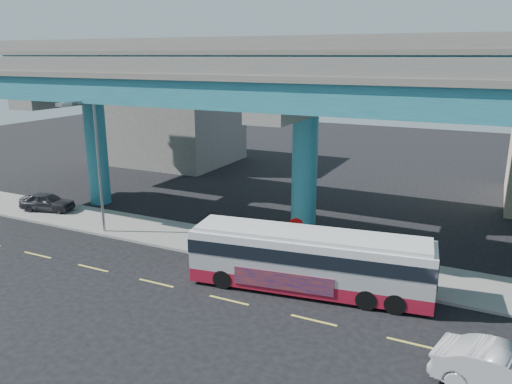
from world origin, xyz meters
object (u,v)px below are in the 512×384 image
at_px(sedan, 512,377).
at_px(parked_car, 47,202).
at_px(transit_bus, 309,259).
at_px(street_lamp, 90,148).
at_px(stop_sign, 296,231).

relative_size(sedan, parked_car, 1.27).
distance_m(transit_bus, parked_car, 20.75).
xyz_separation_m(sedan, street_lamp, (-22.38, 5.62, 4.64)).
xyz_separation_m(transit_bus, street_lamp, (-13.97, 1.20, 3.87)).
bearing_deg(street_lamp, transit_bus, -4.91).
height_order(transit_bus, parked_car, transit_bus).
relative_size(street_lamp, stop_sign, 3.12).
bearing_deg(parked_car, street_lamp, -123.09).
xyz_separation_m(street_lamp, stop_sign, (12.53, 0.75, -3.39)).
height_order(street_lamp, stop_sign, street_lamp).
bearing_deg(street_lamp, stop_sign, 3.44).
distance_m(street_lamp, stop_sign, 13.00).
bearing_deg(stop_sign, sedan, -31.04).
distance_m(transit_bus, stop_sign, 2.47).
height_order(transit_bus, stop_sign, transit_bus).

